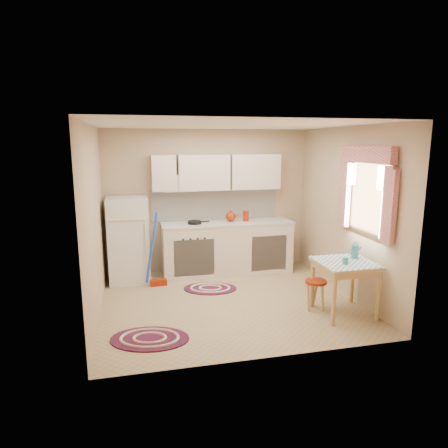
{
  "coord_description": "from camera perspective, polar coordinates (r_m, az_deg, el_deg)",
  "views": [
    {
      "loc": [
        -1.3,
        -5.3,
        2.26
      ],
      "look_at": [
        -0.02,
        0.25,
        1.1
      ],
      "focal_mm": 32.0,
      "sensor_mm": 36.0,
      "label": 1
    }
  ],
  "objects": [
    {
      "name": "rug_center",
      "position": [
        6.38,
        -1.99,
        -9.19
      ],
      "size": [
        0.94,
        0.73,
        0.02
      ],
      "primitive_type": null,
      "rotation": [
        0.0,
        0.0,
        -0.22
      ],
      "color": "maroon",
      "rests_on": "ground"
    },
    {
      "name": "table",
      "position": [
        5.63,
        16.75,
        -8.76
      ],
      "size": [
        0.72,
        0.72,
        0.72
      ],
      "primitive_type": "cube",
      "color": "tan",
      "rests_on": "ground"
    },
    {
      "name": "base_cabinets",
      "position": [
        7.03,
        0.44,
        -3.53
      ],
      "size": [
        2.25,
        0.6,
        0.88
      ],
      "primitive_type": "cube",
      "color": "beige",
      "rests_on": "ground"
    },
    {
      "name": "red_canister",
      "position": [
        6.99,
        3.14,
        1.07
      ],
      "size": [
        0.11,
        0.11,
        0.16
      ],
      "primitive_type": "cylinder",
      "rotation": [
        0.0,
        0.0,
        0.16
      ],
      "color": "#921F05",
      "rests_on": "countertop"
    },
    {
      "name": "mug",
      "position": [
        5.39,
        16.92,
        -5.08
      ],
      "size": [
        0.09,
        0.09,
        0.1
      ],
      "primitive_type": "cylinder",
      "rotation": [
        0.0,
        0.0,
        -0.3
      ],
      "color": "teal",
      "rests_on": "table"
    },
    {
      "name": "stool",
      "position": [
        5.71,
        12.92,
        -9.85
      ],
      "size": [
        0.39,
        0.39,
        0.42
      ],
      "primitive_type": "cylinder",
      "rotation": [
        0.0,
        0.0,
        -0.43
      ],
      "color": "#921F05",
      "rests_on": "ground"
    },
    {
      "name": "rug_left",
      "position": [
        4.94,
        -10.57,
        -15.81
      ],
      "size": [
        1.05,
        0.82,
        0.02
      ],
      "primitive_type": null,
      "rotation": [
        0.0,
        0.0,
        -0.24
      ],
      "color": "maroon",
      "rests_on": "ground"
    },
    {
      "name": "red_kettle",
      "position": [
        6.92,
        0.96,
        1.09
      ],
      "size": [
        0.2,
        0.18,
        0.19
      ],
      "primitive_type": null,
      "rotation": [
        0.0,
        0.0,
        0.07
      ],
      "color": "#921F05",
      "rests_on": "countertop"
    },
    {
      "name": "room_shell",
      "position": [
        5.77,
        1.72,
        4.87
      ],
      "size": [
        3.64,
        3.6,
        2.52
      ],
      "color": "tan",
      "rests_on": "ground"
    },
    {
      "name": "countertop",
      "position": [
        6.92,
        0.45,
        0.15
      ],
      "size": [
        2.27,
        0.62,
        0.04
      ],
      "primitive_type": "cube",
      "color": "beige",
      "rests_on": "base_cabinets"
    },
    {
      "name": "fridge",
      "position": [
        6.73,
        -13.47,
        -2.23
      ],
      "size": [
        0.65,
        0.6,
        1.4
      ],
      "primitive_type": "cube",
      "color": "silver",
      "rests_on": "ground"
    },
    {
      "name": "broom",
      "position": [
        6.43,
        -9.46,
        -3.64
      ],
      "size": [
        0.29,
        0.13,
        1.2
      ],
      "primitive_type": null,
      "rotation": [
        0.0,
        0.0,
        0.05
      ],
      "color": "blue",
      "rests_on": "ground"
    },
    {
      "name": "frying_pan",
      "position": [
        6.76,
        -4.22,
        0.23
      ],
      "size": [
        0.26,
        0.26,
        0.05
      ],
      "primitive_type": "cylinder",
      "rotation": [
        0.0,
        0.0,
        0.11
      ],
      "color": "black",
      "rests_on": "countertop"
    },
    {
      "name": "coffee_pot",
      "position": [
        5.68,
        18.21,
        -3.51
      ],
      "size": [
        0.14,
        0.13,
        0.25
      ],
      "primitive_type": null,
      "rotation": [
        0.0,
        0.0,
        -0.19
      ],
      "color": "teal",
      "rests_on": "table"
    }
  ]
}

